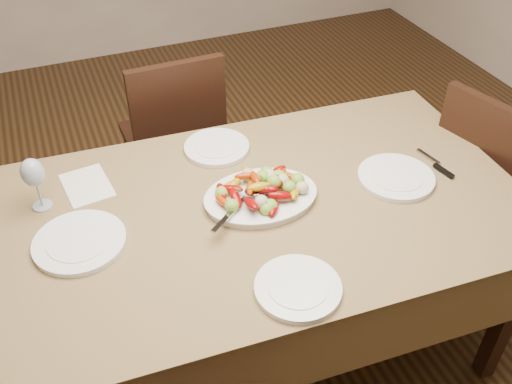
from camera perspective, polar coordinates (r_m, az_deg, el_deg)
The scene contains 14 objects.
floor at distance 2.46m, azimuth 0.96°, elevation -15.51°, with size 6.00×6.00×0.00m, color #372210.
dining_table at distance 2.18m, azimuth -0.00°, elevation -9.00°, with size 1.84×1.04×0.76m, color brown.
chair_far at distance 2.79m, azimuth -8.45°, elevation 5.47°, with size 0.42×0.42×0.95m, color black, non-canonical shape.
chair_right at distance 2.66m, azimuth 22.85°, elevation 0.51°, with size 0.42×0.42×0.95m, color black, non-canonical shape.
serving_platter at distance 1.93m, azimuth 0.47°, elevation -0.62°, with size 0.38×0.28×0.02m, color white.
roasted_vegetables at distance 1.89m, azimuth 0.48°, elevation 0.70°, with size 0.31×0.21×0.09m, color #770505, non-canonical shape.
serving_spoon at distance 1.86m, azimuth -1.03°, elevation -0.87°, with size 0.28×0.06×0.03m, color #9EA0A8, non-canonical shape.
plate_left at distance 1.86m, azimuth -17.23°, elevation -4.82°, with size 0.29×0.29×0.02m, color white.
plate_right at distance 2.08m, azimuth 13.82°, elevation 1.42°, with size 0.27×0.27×0.02m, color white.
plate_far at distance 2.18m, azimuth -3.95°, elevation 4.45°, with size 0.25×0.25×0.02m, color white.
plate_near at distance 1.65m, azimuth 4.21°, elevation -9.57°, with size 0.25×0.25×0.02m, color white.
wine_glass at distance 1.98m, azimuth -21.18°, elevation 0.89°, with size 0.08×0.08×0.20m, color #8C99A5, non-canonical shape.
menu_card at distance 2.09m, azimuth -16.56°, elevation 0.66°, with size 0.15×0.21×0.00m, color silver.
table_knife at distance 2.19m, azimuth 17.60°, elevation 2.61°, with size 0.02×0.20×0.01m, color #9EA0A8, non-canonical shape.
Camera 1 is at (-0.57, -1.30, 2.01)m, focal length 40.00 mm.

